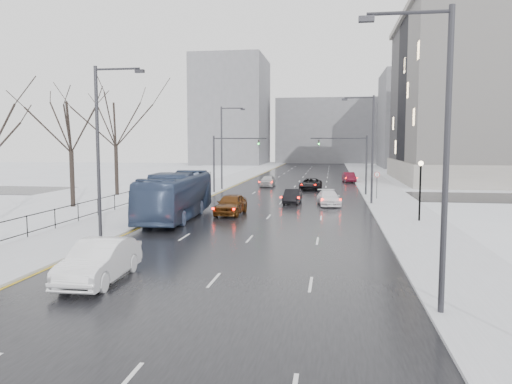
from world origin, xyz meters
The scene contains 27 objects.
road centered at (0.00, 60.00, 0.02)m, with size 16.00×150.00×0.04m, color black.
cross_road centered at (0.00, 48.00, 0.02)m, with size 130.00×10.00×0.04m, color black.
sidewalk_left centered at (-10.50, 60.00, 0.08)m, with size 5.00×150.00×0.16m, color silver.
sidewalk_right centered at (10.50, 60.00, 0.08)m, with size 5.00×150.00×0.16m, color silver.
park_strip centered at (-20.00, 60.00, 0.06)m, with size 14.00×150.00×0.12m, color white.
tree_park_d centered at (-17.80, 34.00, 0.00)m, with size 8.75×8.75×12.50m, color black, non-canonical shape.
tree_park_e centered at (-18.20, 44.00, 0.00)m, with size 9.45×9.45×13.50m, color black, non-canonical shape.
iron_fence centered at (-13.00, 30.00, 0.91)m, with size 0.06×70.00×1.30m.
streetlight_r_near centered at (8.17, 10.00, 5.62)m, with size 2.95×0.25×10.00m.
streetlight_r_mid centered at (8.17, 40.00, 5.62)m, with size 2.95×0.25×10.00m.
streetlight_l_near centered at (-8.17, 20.00, 5.62)m, with size 2.95×0.25×10.00m.
streetlight_l_far centered at (-8.17, 52.00, 5.62)m, with size 2.95×0.25×10.00m.
lamppost_r_mid centered at (11.00, 30.00, 2.94)m, with size 0.36×0.36×4.28m.
mast_signal_right centered at (7.33, 48.00, 4.11)m, with size 6.10×0.33×6.50m.
mast_signal_left centered at (-7.33, 48.00, 4.11)m, with size 6.10×0.33×6.50m.
no_uturn_sign centered at (9.20, 44.00, 2.30)m, with size 0.60×0.06×2.70m.
bldg_far_right centered at (28.00, 115.00, 11.00)m, with size 24.00×20.00×22.00m, color slate.
bldg_far_left centered at (-22.00, 125.00, 14.00)m, with size 18.00×22.00×28.00m, color slate.
bldg_far_center centered at (4.00, 140.00, 9.00)m, with size 30.00×18.00×18.00m, color slate.
sedan_left_near centered at (-4.59, 12.12, 0.89)m, with size 1.81×5.18×1.71m, color white.
bus centered at (-6.74, 29.03, 1.78)m, with size 2.92×12.47×3.47m, color #334364.
sedan_center_near centered at (-3.13, 31.79, 0.87)m, with size 1.95×4.85×1.65m, color #592F0F.
sedan_right_near centered at (1.12, 39.86, 0.70)m, with size 1.41×4.04×1.33m, color black.
sedan_right_cross centered at (2.22, 53.83, 0.74)m, with size 2.32×5.03×1.40m, color black.
sedan_right_far centered at (4.50, 38.88, 0.71)m, with size 1.87×4.60×1.34m, color white.
sedan_center_far centered at (-3.50, 57.49, 0.78)m, with size 1.74×4.33×1.47m, color #B9BABD.
sedan_right_distant centered at (7.20, 66.41, 0.75)m, with size 1.51×4.32×1.42m, color #550E1E.
Camera 1 is at (4.80, -6.71, 5.72)m, focal length 35.00 mm.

